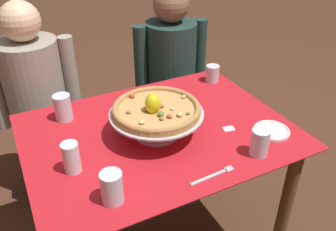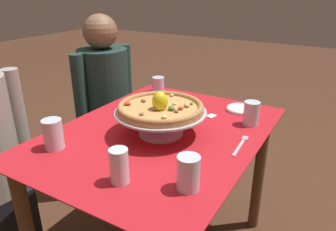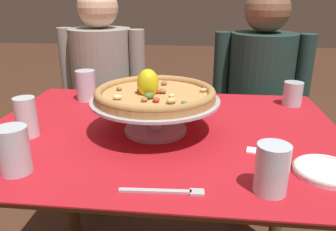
{
  "view_description": "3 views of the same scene",
  "coord_description": "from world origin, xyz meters",
  "px_view_note": "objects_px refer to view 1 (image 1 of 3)",
  "views": [
    {
      "loc": [
        -0.55,
        -1.17,
        1.63
      ],
      "look_at": [
        0.04,
        -0.01,
        0.82
      ],
      "focal_mm": 37.8,
      "sensor_mm": 36.0,
      "label": 1
    },
    {
      "loc": [
        -1.1,
        -0.69,
        1.37
      ],
      "look_at": [
        0.03,
        -0.03,
        0.82
      ],
      "focal_mm": 34.16,
      "sensor_mm": 36.0,
      "label": 2
    },
    {
      "loc": [
        0.13,
        -0.99,
        1.16
      ],
      "look_at": [
        0.02,
        0.04,
        0.78
      ],
      "focal_mm": 35.64,
      "sensor_mm": 36.0,
      "label": 3
    }
  ],
  "objects_px": {
    "water_glass_front_right": "(259,144)",
    "water_glass_back_right": "(212,75)",
    "diner_left": "(40,111)",
    "water_glass_front_left": "(112,189)",
    "water_glass_side_left": "(72,159)",
    "dinner_fork": "(215,175)",
    "pizza_stand": "(157,119)",
    "diner_right": "(171,84)",
    "water_glass_back_left": "(63,109)",
    "side_plate": "(272,131)",
    "sugar_packet": "(229,129)",
    "pizza": "(156,109)"
  },
  "relations": [
    {
      "from": "water_glass_back_right",
      "to": "dinner_fork",
      "type": "distance_m",
      "value": 0.79
    },
    {
      "from": "water_glass_side_left",
      "to": "water_glass_front_left",
      "type": "bearing_deg",
      "value": -69.03
    },
    {
      "from": "pizza",
      "to": "dinner_fork",
      "type": "height_order",
      "value": "pizza"
    },
    {
      "from": "diner_right",
      "to": "water_glass_back_left",
      "type": "bearing_deg",
      "value": -152.33
    },
    {
      "from": "water_glass_back_right",
      "to": "pizza",
      "type": "bearing_deg",
      "value": -146.74
    },
    {
      "from": "pizza_stand",
      "to": "water_glass_side_left",
      "type": "distance_m",
      "value": 0.39
    },
    {
      "from": "water_glass_side_left",
      "to": "water_glass_front_left",
      "type": "relative_size",
      "value": 1.04
    },
    {
      "from": "dinner_fork",
      "to": "sugar_packet",
      "type": "relative_size",
      "value": 3.8
    },
    {
      "from": "water_glass_front_left",
      "to": "side_plate",
      "type": "height_order",
      "value": "water_glass_front_left"
    },
    {
      "from": "diner_left",
      "to": "water_glass_front_left",
      "type": "bearing_deg",
      "value": -84.68
    },
    {
      "from": "water_glass_front_right",
      "to": "water_glass_back_right",
      "type": "bearing_deg",
      "value": 73.05
    },
    {
      "from": "water_glass_side_left",
      "to": "sugar_packet",
      "type": "relative_size",
      "value": 2.45
    },
    {
      "from": "water_glass_front_right",
      "to": "water_glass_back_right",
      "type": "height_order",
      "value": "water_glass_front_right"
    },
    {
      "from": "water_glass_side_left",
      "to": "dinner_fork",
      "type": "bearing_deg",
      "value": -30.05
    },
    {
      "from": "pizza",
      "to": "diner_left",
      "type": "distance_m",
      "value": 0.9
    },
    {
      "from": "pizza_stand",
      "to": "water_glass_back_right",
      "type": "bearing_deg",
      "value": 33.26
    },
    {
      "from": "water_glass_front_left",
      "to": "water_glass_back_left",
      "type": "distance_m",
      "value": 0.59
    },
    {
      "from": "water_glass_side_left",
      "to": "pizza_stand",
      "type": "bearing_deg",
      "value": 11.19
    },
    {
      "from": "water_glass_back_left",
      "to": "water_glass_back_right",
      "type": "xyz_separation_m",
      "value": [
        0.82,
        0.02,
        -0.01
      ]
    },
    {
      "from": "pizza_stand",
      "to": "water_glass_front_left",
      "type": "bearing_deg",
      "value": -136.13
    },
    {
      "from": "water_glass_back_right",
      "to": "dinner_fork",
      "type": "relative_size",
      "value": 0.49
    },
    {
      "from": "water_glass_front_right",
      "to": "water_glass_back_right",
      "type": "relative_size",
      "value": 1.22
    },
    {
      "from": "water_glass_front_left",
      "to": "pizza_stand",
      "type": "bearing_deg",
      "value": 43.87
    },
    {
      "from": "water_glass_back_right",
      "to": "sugar_packet",
      "type": "bearing_deg",
      "value": -114.18
    },
    {
      "from": "water_glass_side_left",
      "to": "side_plate",
      "type": "distance_m",
      "value": 0.85
    },
    {
      "from": "water_glass_back_left",
      "to": "diner_right",
      "type": "height_order",
      "value": "diner_right"
    },
    {
      "from": "dinner_fork",
      "to": "pizza",
      "type": "bearing_deg",
      "value": 102.53
    },
    {
      "from": "dinner_fork",
      "to": "pizza_stand",
      "type": "bearing_deg",
      "value": 102.3
    },
    {
      "from": "diner_left",
      "to": "diner_right",
      "type": "distance_m",
      "value": 0.83
    },
    {
      "from": "pizza_stand",
      "to": "side_plate",
      "type": "xyz_separation_m",
      "value": [
        0.45,
        -0.22,
        -0.07
      ]
    },
    {
      "from": "pizza",
      "to": "sugar_packet",
      "type": "bearing_deg",
      "value": -20.75
    },
    {
      "from": "pizza_stand",
      "to": "water_glass_back_right",
      "type": "height_order",
      "value": "pizza_stand"
    },
    {
      "from": "pizza",
      "to": "side_plate",
      "type": "height_order",
      "value": "pizza"
    },
    {
      "from": "diner_right",
      "to": "dinner_fork",
      "type": "bearing_deg",
      "value": -108.84
    },
    {
      "from": "pizza",
      "to": "water_glass_back_left",
      "type": "height_order",
      "value": "pizza"
    },
    {
      "from": "water_glass_back_left",
      "to": "side_plate",
      "type": "distance_m",
      "value": 0.94
    },
    {
      "from": "pizza_stand",
      "to": "pizza",
      "type": "relative_size",
      "value": 1.08
    },
    {
      "from": "sugar_packet",
      "to": "water_glass_side_left",
      "type": "bearing_deg",
      "value": 176.82
    },
    {
      "from": "pizza_stand",
      "to": "water_glass_front_right",
      "type": "distance_m",
      "value": 0.43
    },
    {
      "from": "water_glass_front_left",
      "to": "diner_right",
      "type": "xyz_separation_m",
      "value": [
        0.73,
        0.99,
        -0.23
      ]
    },
    {
      "from": "water_glass_back_left",
      "to": "pizza_stand",
      "type": "bearing_deg",
      "value": -42.51
    },
    {
      "from": "water_glass_back_left",
      "to": "side_plate",
      "type": "xyz_separation_m",
      "value": [
        0.78,
        -0.52,
        -0.04
      ]
    },
    {
      "from": "pizza_stand",
      "to": "water_glass_front_right",
      "type": "height_order",
      "value": "water_glass_front_right"
    },
    {
      "from": "water_glass_side_left",
      "to": "diner_left",
      "type": "height_order",
      "value": "diner_left"
    },
    {
      "from": "side_plate",
      "to": "water_glass_back_left",
      "type": "bearing_deg",
      "value": 146.38
    },
    {
      "from": "water_glass_back_left",
      "to": "sugar_packet",
      "type": "relative_size",
      "value": 2.46
    },
    {
      "from": "diner_left",
      "to": "water_glass_side_left",
      "type": "bearing_deg",
      "value": -89.01
    },
    {
      "from": "water_glass_back_left",
      "to": "side_plate",
      "type": "height_order",
      "value": "water_glass_back_left"
    },
    {
      "from": "water_glass_side_left",
      "to": "diner_right",
      "type": "bearing_deg",
      "value": 43.62
    },
    {
      "from": "water_glass_back_right",
      "to": "sugar_packet",
      "type": "height_order",
      "value": "water_glass_back_right"
    }
  ]
}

